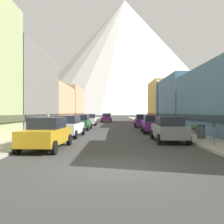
% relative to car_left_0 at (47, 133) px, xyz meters
% --- Properties ---
extents(ground_plane, '(400.00, 400.00, 0.00)m').
position_rel_car_left_0_xyz_m(ground_plane, '(3.80, -4.58, -0.90)').
color(ground_plane, '#343434').
extents(sidewalk_left, '(2.50, 100.00, 0.15)m').
position_rel_car_left_0_xyz_m(sidewalk_left, '(-2.45, 30.42, -0.82)').
color(sidewalk_left, gray).
rests_on(sidewalk_left, ground).
extents(sidewalk_right, '(2.50, 100.00, 0.15)m').
position_rel_car_left_0_xyz_m(sidewalk_right, '(10.05, 30.42, -0.82)').
color(sidewalk_right, gray).
rests_on(sidewalk_right, ground).
extents(storefront_left_1, '(9.12, 12.20, 8.66)m').
position_rel_car_left_0_xyz_m(storefront_left_1, '(-8.11, 12.45, 3.28)').
color(storefront_left_1, '#66605B').
rests_on(storefront_left_1, ground).
extents(storefront_left_2, '(10.22, 13.66, 6.41)m').
position_rel_car_left_0_xyz_m(storefront_left_2, '(-8.66, 25.52, 2.18)').
color(storefront_left_2, tan).
rests_on(storefront_left_2, ground).
extents(storefront_left_3, '(9.87, 12.34, 7.47)m').
position_rel_car_left_0_xyz_m(storefront_left_3, '(-8.49, 39.08, 2.70)').
color(storefront_left_3, tan).
rests_on(storefront_left_3, ground).
extents(storefront_right_2, '(7.04, 13.52, 7.16)m').
position_rel_car_left_0_xyz_m(storefront_right_2, '(14.67, 22.64, 2.55)').
color(storefront_right_2, slate).
rests_on(storefront_right_2, ground).
extents(storefront_right_3, '(9.20, 9.94, 8.25)m').
position_rel_car_left_0_xyz_m(storefront_right_3, '(15.75, 34.69, 3.08)').
color(storefront_right_3, '#D8B259').
rests_on(storefront_right_3, ground).
extents(car_left_0, '(2.20, 4.46, 1.78)m').
position_rel_car_left_0_xyz_m(car_left_0, '(0.00, 0.00, 0.00)').
color(car_left_0, '#B28419').
rests_on(car_left_0, ground).
extents(car_left_1, '(2.24, 4.48, 1.78)m').
position_rel_car_left_0_xyz_m(car_left_1, '(-0.01, 6.44, 0.00)').
color(car_left_1, silver).
rests_on(car_left_1, ground).
extents(car_left_2, '(2.10, 4.42, 1.78)m').
position_rel_car_left_0_xyz_m(car_left_2, '(-0.00, 14.26, 0.00)').
color(car_left_2, '#265933').
rests_on(car_left_2, ground).
extents(car_left_3, '(2.12, 4.43, 1.78)m').
position_rel_car_left_0_xyz_m(car_left_3, '(-0.00, 23.66, 0.00)').
color(car_left_3, silver).
rests_on(car_left_3, ground).
extents(car_right_0, '(2.15, 4.44, 1.78)m').
position_rel_car_left_0_xyz_m(car_right_0, '(7.60, 3.34, 0.00)').
color(car_right_0, slate).
rests_on(car_right_0, ground).
extents(car_right_1, '(2.24, 4.48, 1.78)m').
position_rel_car_left_0_xyz_m(car_right_1, '(7.59, 10.46, 0.00)').
color(car_right_1, '#591E72').
rests_on(car_right_1, ground).
extents(car_right_2, '(2.24, 4.48, 1.78)m').
position_rel_car_left_0_xyz_m(car_right_2, '(7.59, 19.24, 0.00)').
color(car_right_2, '#591E72').
rests_on(car_right_2, ground).
extents(car_driving_0, '(2.06, 4.40, 1.78)m').
position_rel_car_left_0_xyz_m(car_driving_0, '(2.20, 35.95, 0.00)').
color(car_driving_0, '#591E72').
rests_on(car_driving_0, ground).
extents(car_driving_1, '(2.06, 4.40, 1.78)m').
position_rel_car_left_0_xyz_m(car_driving_1, '(2.20, 47.05, 0.00)').
color(car_driving_1, slate).
rests_on(car_driving_1, ground).
extents(parking_meter_near, '(0.14, 0.10, 1.33)m').
position_rel_car_left_0_xyz_m(parking_meter_near, '(9.55, 0.46, 0.11)').
color(parking_meter_near, '#595960').
rests_on(parking_meter_near, sidewalk_right).
extents(trash_bin_right, '(0.59, 0.59, 0.98)m').
position_rel_car_left_0_xyz_m(trash_bin_right, '(10.15, 4.16, -0.26)').
color(trash_bin_right, '#4C5156').
rests_on(trash_bin_right, sidewalk_right).
extents(potted_plant_0, '(0.55, 0.55, 0.79)m').
position_rel_car_left_0_xyz_m(potted_plant_0, '(10.80, 7.79, -0.37)').
color(potted_plant_0, gray).
rests_on(potted_plant_0, sidewalk_right).
extents(pedestrian_0, '(0.36, 0.36, 1.54)m').
position_rel_car_left_0_xyz_m(pedestrian_0, '(-2.45, 21.88, -0.04)').
color(pedestrian_0, navy).
rests_on(pedestrian_0, sidewalk_left).
extents(pedestrian_1, '(0.36, 0.36, 1.69)m').
position_rel_car_left_0_xyz_m(pedestrian_1, '(-2.45, 9.13, 0.03)').
color(pedestrian_1, navy).
rests_on(pedestrian_1, sidewalk_left).
extents(streetlamp_right, '(0.36, 0.36, 5.86)m').
position_rel_car_left_0_xyz_m(streetlamp_right, '(9.15, 15.99, 3.09)').
color(streetlamp_right, black).
rests_on(streetlamp_right, sidewalk_right).
extents(mountain_backdrop, '(215.51, 215.51, 128.43)m').
position_rel_car_left_0_xyz_m(mountain_backdrop, '(15.61, 255.42, 63.31)').
color(mountain_backdrop, silver).
rests_on(mountain_backdrop, ground).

